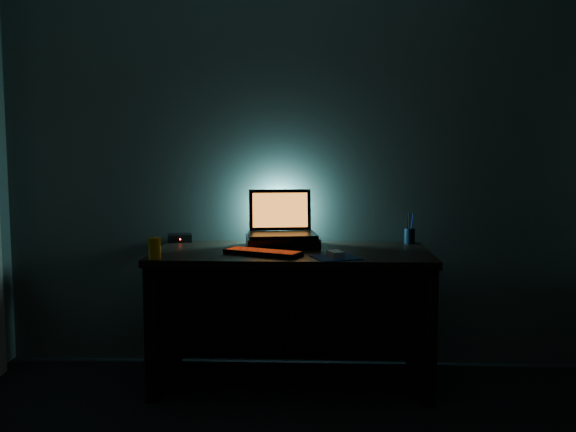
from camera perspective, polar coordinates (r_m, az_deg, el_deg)
The scene contains 10 objects.
room at distance 1.84m, azimuth -1.47°, elevation 4.34°, with size 3.50×4.00×2.50m.
desk at distance 3.61m, azimuth 0.35°, elevation -6.99°, with size 1.50×0.70×0.75m.
riser at distance 3.63m, azimuth -0.52°, elevation -2.29°, with size 0.40×0.30×0.06m, color black.
laptop at distance 3.67m, azimuth -0.60°, elevation -0.78°, with size 0.41×0.33×0.26m.
keyboard at distance 3.36m, azimuth -2.25°, elevation -3.26°, with size 0.43×0.29×0.03m.
mousepad at distance 3.28m, azimuth 4.24°, elevation -3.69°, with size 0.22×0.20×0.00m, color navy.
mouse at distance 3.28m, azimuth 4.25°, elevation -3.39°, with size 0.06×0.10×0.03m, color gray.
pen_cup at distance 3.82m, azimuth 10.75°, elevation -1.75°, with size 0.06×0.06×0.09m, color black.
juice_glass at distance 3.30m, azimuth -11.77°, elevation -2.82°, with size 0.06×0.06×0.11m, color #E9B40C.
router at distance 3.88m, azimuth -9.60°, elevation -1.94°, with size 0.16×0.14×0.05m.
Camera 1 is at (0.12, -1.84, 1.30)m, focal length 40.00 mm.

